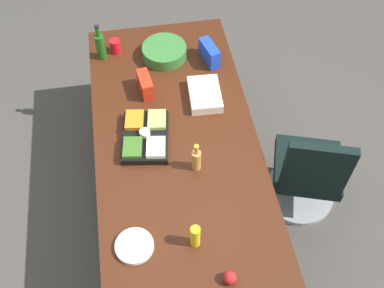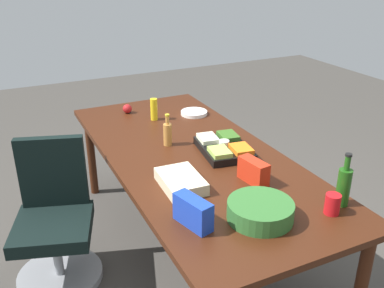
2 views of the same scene
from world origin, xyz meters
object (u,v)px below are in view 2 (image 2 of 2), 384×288
(conference_table, at_px, (193,163))
(paper_plate_stack, at_px, (194,113))
(mustard_bottle, at_px, (154,109))
(chip_bag_red, at_px, (253,171))
(sheet_cake, at_px, (181,181))
(wine_bottle, at_px, (344,185))
(apple_red, at_px, (127,109))
(salad_bowl, at_px, (260,211))
(red_solo_cup, at_px, (332,204))
(chip_bag_blue, at_px, (193,212))
(office_chair, at_px, (55,230))
(veggie_tray, at_px, (224,147))
(dressing_bottle, at_px, (168,133))

(conference_table, relative_size, paper_plate_stack, 11.16)
(mustard_bottle, distance_m, paper_plate_stack, 0.35)
(conference_table, distance_m, chip_bag_red, 0.54)
(sheet_cake, relative_size, wine_bottle, 1.07)
(apple_red, height_order, paper_plate_stack, apple_red)
(salad_bowl, xyz_separation_m, paper_plate_stack, (1.53, -0.37, -0.03))
(conference_table, distance_m, red_solo_cup, 1.03)
(chip_bag_blue, relative_size, chip_bag_red, 1.10)
(chip_bag_red, relative_size, mustard_bottle, 1.14)
(office_chair, relative_size, salad_bowl, 2.81)
(chip_bag_red, distance_m, wine_bottle, 0.51)
(paper_plate_stack, bearing_deg, wine_bottle, -176.48)
(mustard_bottle, distance_m, wine_bottle, 1.70)
(chip_bag_blue, relative_size, red_solo_cup, 2.00)
(salad_bowl, relative_size, wine_bottle, 1.13)
(conference_table, distance_m, wine_bottle, 1.04)
(sheet_cake, xyz_separation_m, mustard_bottle, (1.09, -0.26, 0.05))
(veggie_tray, relative_size, salad_bowl, 1.36)
(sheet_cake, distance_m, red_solo_cup, 0.84)
(veggie_tray, bearing_deg, paper_plate_stack, -10.71)
(chip_bag_blue, relative_size, paper_plate_stack, 1.00)
(dressing_bottle, height_order, salad_bowl, dressing_bottle)
(apple_red, bearing_deg, veggie_tray, -161.47)
(veggie_tray, distance_m, apple_red, 1.09)
(apple_red, height_order, red_solo_cup, red_solo_cup)
(wine_bottle, bearing_deg, chip_bag_blue, 77.90)
(salad_bowl, distance_m, sheet_cake, 0.53)
(office_chair, bearing_deg, dressing_bottle, -85.84)
(dressing_bottle, distance_m, chip_bag_red, 0.75)
(red_solo_cup, distance_m, paper_plate_stack, 1.65)
(veggie_tray, bearing_deg, salad_bowl, 163.50)
(apple_red, distance_m, chip_bag_red, 1.50)
(sheet_cake, height_order, chip_bag_red, chip_bag_red)
(apple_red, relative_size, mustard_bottle, 0.43)
(veggie_tray, relative_size, chip_bag_red, 2.30)
(dressing_bottle, bearing_deg, veggie_tray, -133.29)
(paper_plate_stack, height_order, wine_bottle, wine_bottle)
(apple_red, relative_size, red_solo_cup, 0.69)
(salad_bowl, height_order, apple_red, salad_bowl)
(veggie_tray, bearing_deg, chip_bag_blue, 140.42)
(chip_bag_blue, xyz_separation_m, wine_bottle, (-0.17, -0.80, 0.04))
(sheet_cake, bearing_deg, mustard_bottle, -13.32)
(mustard_bottle, bearing_deg, chip_bag_blue, 166.14)
(mustard_bottle, bearing_deg, sheet_cake, 166.68)
(salad_bowl, height_order, red_solo_cup, red_solo_cup)
(red_solo_cup, relative_size, wine_bottle, 0.37)
(veggie_tray, bearing_deg, wine_bottle, -164.08)
(chip_bag_red, bearing_deg, chip_bag_blue, 115.45)
(salad_bowl, bearing_deg, paper_plate_stack, -13.67)
(wine_bottle, bearing_deg, paper_plate_stack, 3.52)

